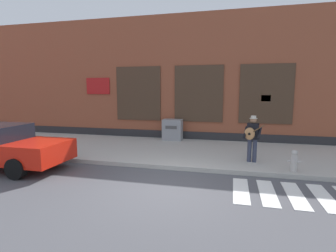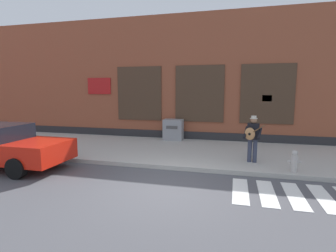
# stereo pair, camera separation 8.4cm
# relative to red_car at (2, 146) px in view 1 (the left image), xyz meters

# --- Properties ---
(ground_plane) EXTENTS (160.00, 160.00, 0.00)m
(ground_plane) POSITION_rel_red_car_xyz_m (6.05, -0.57, -0.77)
(ground_plane) COLOR #4C4C51
(sidewalk) EXTENTS (28.00, 5.05, 0.15)m
(sidewalk) POSITION_rel_red_car_xyz_m (6.05, 3.67, -0.69)
(sidewalk) COLOR #ADAAA3
(sidewalk) RESTS_ON ground
(building_backdrop) EXTENTS (28.00, 4.06, 6.55)m
(building_backdrop) POSITION_rel_red_car_xyz_m (6.05, 8.19, 2.50)
(building_backdrop) COLOR brown
(building_backdrop) RESTS_ON ground
(red_car) EXTENTS (4.60, 2.00, 1.53)m
(red_car) POSITION_rel_red_car_xyz_m (0.00, 0.00, 0.00)
(red_car) COLOR red
(red_car) RESTS_ON ground
(busker) EXTENTS (0.72, 0.63, 1.67)m
(busker) POSITION_rel_red_car_xyz_m (8.47, 2.33, 0.33)
(busker) COLOR #33384C
(busker) RESTS_ON sidewalk
(utility_box) EXTENTS (0.98, 0.65, 1.07)m
(utility_box) POSITION_rel_red_car_xyz_m (4.78, 5.75, -0.09)
(utility_box) COLOR gray
(utility_box) RESTS_ON sidewalk
(fire_hydrant) EXTENTS (0.38, 0.20, 0.70)m
(fire_hydrant) POSITION_rel_red_car_xyz_m (9.71, 1.50, -0.27)
(fire_hydrant) COLOR #B2ADA8
(fire_hydrant) RESTS_ON sidewalk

